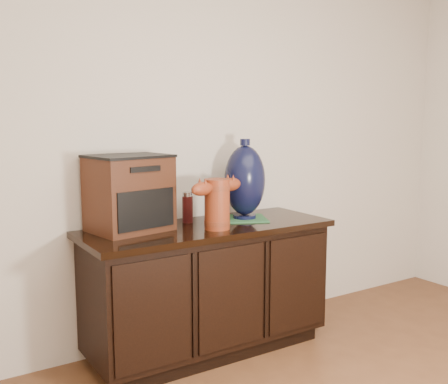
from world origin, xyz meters
TOP-DOWN VIEW (x-y plane):
  - sideboard at (0.00, 2.23)m, footprint 1.46×0.56m
  - terracotta_vessel at (-0.00, 2.12)m, footprint 0.39×0.18m
  - tv_radio at (-0.43, 2.34)m, footprint 0.46×0.40m
  - green_mat at (0.29, 2.27)m, footprint 0.34×0.34m
  - lamp_base at (0.29, 2.27)m, footprint 0.33×0.33m
  - spray_can at (-0.05, 2.36)m, footprint 0.06×0.06m

SIDE VIEW (x-z plane):
  - sideboard at x=0.00m, z-range 0.01..0.76m
  - green_mat at x=0.29m, z-range 0.76..0.76m
  - spray_can at x=-0.05m, z-range 0.75..0.94m
  - terracotta_vessel at x=0.00m, z-range 0.77..1.05m
  - tv_radio at x=-0.43m, z-range 0.75..1.17m
  - lamp_base at x=0.29m, z-range 0.75..1.23m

